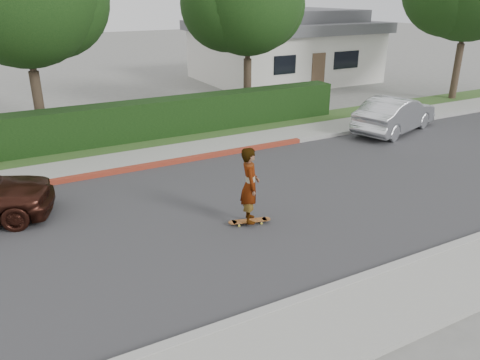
# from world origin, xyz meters

# --- Properties ---
(ground) EXTENTS (120.00, 120.00, 0.00)m
(ground) POSITION_xyz_m (0.00, 0.00, 0.00)
(ground) COLOR slate
(ground) RESTS_ON ground
(road) EXTENTS (60.00, 8.00, 0.01)m
(road) POSITION_xyz_m (0.00, 0.00, 0.01)
(road) COLOR #2D2D30
(road) RESTS_ON ground
(curb_near) EXTENTS (60.00, 0.20, 0.15)m
(curb_near) POSITION_xyz_m (0.00, -4.10, 0.07)
(curb_near) COLOR #9E9E99
(curb_near) RESTS_ON ground
(curb_far) EXTENTS (60.00, 0.20, 0.15)m
(curb_far) POSITION_xyz_m (0.00, 4.10, 0.07)
(curb_far) COLOR #9E9E99
(curb_far) RESTS_ON ground
(curb_red_section) EXTENTS (12.00, 0.21, 0.15)m
(curb_red_section) POSITION_xyz_m (-5.00, 4.10, 0.08)
(curb_red_section) COLOR maroon
(curb_red_section) RESTS_ON ground
(sidewalk_far) EXTENTS (60.00, 1.60, 0.12)m
(sidewalk_far) POSITION_xyz_m (0.00, 5.00, 0.06)
(sidewalk_far) COLOR gray
(sidewalk_far) RESTS_ON ground
(planting_strip) EXTENTS (60.00, 1.60, 0.10)m
(planting_strip) POSITION_xyz_m (0.00, 6.60, 0.05)
(planting_strip) COLOR #2D4C1E
(planting_strip) RESTS_ON ground
(hedge) EXTENTS (15.00, 1.00, 1.50)m
(hedge) POSITION_xyz_m (-3.00, 7.20, 0.75)
(hedge) COLOR black
(hedge) RESTS_ON ground
(tree_center) EXTENTS (5.66, 4.84, 7.44)m
(tree_center) POSITION_xyz_m (1.49, 9.19, 4.90)
(tree_center) COLOR #33261C
(tree_center) RESTS_ON ground
(house) EXTENTS (10.60, 8.60, 4.30)m
(house) POSITION_xyz_m (8.00, 16.00, 2.10)
(house) COLOR beige
(house) RESTS_ON ground
(skateboard) EXTENTS (1.07, 0.48, 0.10)m
(skateboard) POSITION_xyz_m (-3.92, -0.89, 0.09)
(skateboard) COLOR gold
(skateboard) RESTS_ON ground
(skateboarder) EXTENTS (0.67, 0.80, 1.88)m
(skateboarder) POSITION_xyz_m (-3.92, -0.89, 1.05)
(skateboarder) COLOR white
(skateboarder) RESTS_ON skateboard
(car_silver) EXTENTS (4.63, 2.80, 1.44)m
(car_silver) POSITION_xyz_m (5.29, 3.50, 0.72)
(car_silver) COLOR silver
(car_silver) RESTS_ON ground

